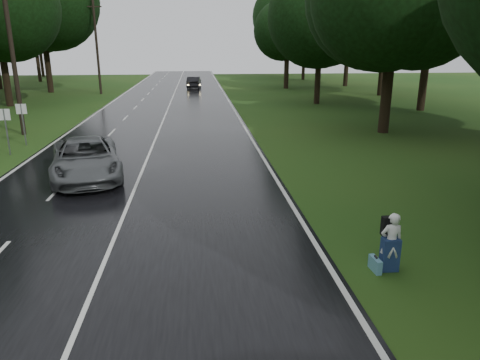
% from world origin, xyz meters
% --- Properties ---
extents(ground, '(160.00, 160.00, 0.00)m').
position_xyz_m(ground, '(0.00, 0.00, 0.00)').
color(ground, '#264614').
rests_on(ground, ground).
extents(road, '(12.00, 140.00, 0.04)m').
position_xyz_m(road, '(0.00, 20.00, 0.02)').
color(road, black).
rests_on(road, ground).
extents(lane_center, '(0.12, 140.00, 0.01)m').
position_xyz_m(lane_center, '(0.00, 20.00, 0.04)').
color(lane_center, silver).
rests_on(lane_center, road).
extents(grey_car, '(4.05, 6.38, 1.64)m').
position_xyz_m(grey_car, '(-2.22, 9.71, 0.86)').
color(grey_car, '#535759').
rests_on(grey_car, road).
extents(far_car, '(1.94, 4.62, 1.49)m').
position_xyz_m(far_car, '(2.31, 50.35, 0.78)').
color(far_car, black).
rests_on(far_car, road).
extents(hitchhiker, '(0.57, 0.51, 1.55)m').
position_xyz_m(hitchhiker, '(7.28, 0.63, 0.72)').
color(hitchhiker, silver).
rests_on(hitchhiker, ground).
extents(suitcase, '(0.18, 0.51, 0.36)m').
position_xyz_m(suitcase, '(6.91, 0.60, 0.18)').
color(suitcase, teal).
rests_on(suitcase, ground).
extents(utility_pole_mid, '(1.80, 0.28, 9.38)m').
position_xyz_m(utility_pole_mid, '(-8.50, 20.05, 0.00)').
color(utility_pole_mid, black).
rests_on(utility_pole_mid, ground).
extents(utility_pole_far, '(1.80, 0.28, 10.59)m').
position_xyz_m(utility_pole_far, '(-8.50, 44.57, 0.00)').
color(utility_pole_far, black).
rests_on(utility_pole_far, ground).
extents(road_sign_a, '(0.57, 0.10, 2.40)m').
position_xyz_m(road_sign_a, '(-7.20, 14.40, 0.00)').
color(road_sign_a, white).
rests_on(road_sign_a, ground).
extents(road_sign_b, '(0.57, 0.10, 2.36)m').
position_xyz_m(road_sign_b, '(-7.20, 16.71, 0.00)').
color(road_sign_b, white).
rests_on(road_sign_b, ground).
extents(tree_left_e, '(9.79, 9.79, 15.30)m').
position_xyz_m(tree_left_e, '(-14.82, 34.45, 0.00)').
color(tree_left_e, black).
rests_on(tree_left_e, ground).
extents(tree_left_f, '(11.69, 11.69, 18.27)m').
position_xyz_m(tree_left_f, '(-14.89, 47.08, 0.00)').
color(tree_left_f, black).
rests_on(tree_left_f, ground).
extents(tree_right_d, '(9.48, 9.48, 14.80)m').
position_xyz_m(tree_right_d, '(14.65, 18.51, 0.00)').
color(tree_right_d, black).
rests_on(tree_right_d, ground).
extents(tree_right_e, '(8.55, 8.55, 13.36)m').
position_xyz_m(tree_right_e, '(14.20, 33.42, 0.00)').
color(tree_right_e, black).
rests_on(tree_right_e, ground).
extents(tree_right_f, '(8.35, 8.35, 13.05)m').
position_xyz_m(tree_right_f, '(14.32, 49.19, 0.00)').
color(tree_right_f, black).
rests_on(tree_right_f, ground).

